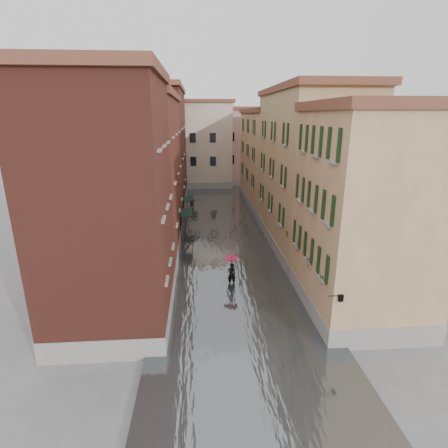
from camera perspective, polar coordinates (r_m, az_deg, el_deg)
name	(u,v)px	position (r m, az deg, el deg)	size (l,w,h in m)	color
ground	(236,295)	(23.33, 1.89, -11.52)	(120.00, 120.00, 0.00)	slate
floodwater	(222,231)	(35.20, -0.31, -1.12)	(10.00, 60.00, 0.20)	#4C5154
building_left_near	(110,209)	(19.50, -18.18, 2.33)	(6.00, 8.00, 13.00)	maroon
building_left_mid	(141,178)	(30.11, -13.32, 7.32)	(6.00, 14.00, 12.50)	brown
building_left_far	(160,151)	(44.76, -10.48, 11.63)	(6.00, 16.00, 14.00)	maroon
building_right_near	(363,217)	(21.23, 21.79, 1.03)	(6.00, 8.00, 11.50)	#9D7B51
building_right_mid	(306,173)	(31.09, 13.30, 8.10)	(6.00, 14.00, 13.00)	tan
building_right_far	(271,160)	(45.59, 7.67, 10.28)	(6.00, 16.00, 11.50)	#9D7B51
building_end_cream	(193,145)	(58.50, -5.03, 12.65)	(12.00, 9.00, 13.00)	beige
building_end_pink	(246,147)	(61.09, 3.68, 12.41)	(10.00, 9.00, 12.00)	#A87D76
awning_near	(186,214)	(32.72, -6.21, 1.67)	(1.09, 2.98, 2.80)	black
awning_far	(188,199)	(38.40, -5.94, 4.03)	(1.09, 2.77, 2.80)	black
wall_lantern	(340,297)	(17.78, 18.43, -11.31)	(0.71, 0.22, 0.35)	black
window_planters	(305,248)	(21.89, 13.04, -3.87)	(0.59, 8.17, 0.84)	brown
pedestrian_main	(232,269)	(23.98, 1.23, -7.30)	(0.97, 0.97, 2.06)	black
pedestrian_far	(193,202)	(43.61, -5.13, 3.62)	(0.92, 0.72, 1.89)	black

